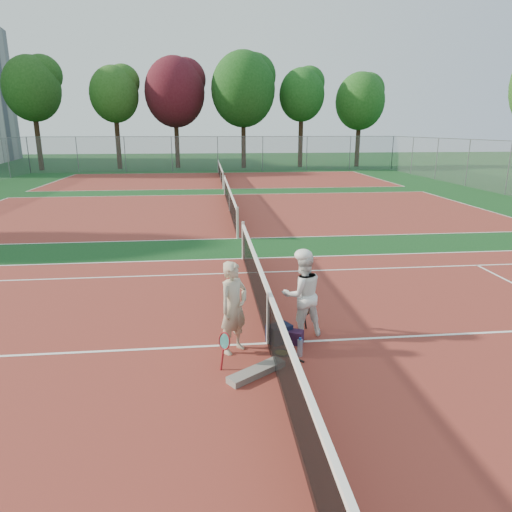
# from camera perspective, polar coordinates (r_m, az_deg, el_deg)

# --- Properties ---
(ground) EXTENTS (130.00, 130.00, 0.00)m
(ground) POSITION_cam_1_polar(r_m,az_deg,el_deg) (8.20, 1.50, -10.88)
(ground) COLOR #103B16
(ground) RESTS_ON ground
(court_main) EXTENTS (23.77, 10.97, 0.01)m
(court_main) POSITION_cam_1_polar(r_m,az_deg,el_deg) (8.20, 1.50, -10.86)
(court_main) COLOR maroon
(court_main) RESTS_ON ground
(court_far_a) EXTENTS (23.77, 10.97, 0.01)m
(court_far_a) POSITION_cam_1_polar(r_m,az_deg,el_deg) (21.11, -3.31, 5.64)
(court_far_a) COLOR maroon
(court_far_a) RESTS_ON ground
(court_far_b) EXTENTS (23.77, 10.97, 0.01)m
(court_far_b) POSITION_cam_1_polar(r_m,az_deg,el_deg) (34.48, -4.45, 9.50)
(court_far_b) COLOR maroon
(court_far_b) RESTS_ON ground
(net_main) EXTENTS (0.10, 10.98, 1.02)m
(net_main) POSITION_cam_1_polar(r_m,az_deg,el_deg) (7.99, 1.53, -7.60)
(net_main) COLOR black
(net_main) RESTS_ON ground
(net_far_a) EXTENTS (0.10, 10.98, 1.02)m
(net_far_a) POSITION_cam_1_polar(r_m,az_deg,el_deg) (21.03, -3.33, 7.00)
(net_far_a) COLOR black
(net_far_a) RESTS_ON ground
(net_far_b) EXTENTS (0.10, 10.98, 1.02)m
(net_far_b) POSITION_cam_1_polar(r_m,az_deg,el_deg) (34.43, -4.47, 10.34)
(net_far_b) COLOR black
(net_far_b) RESTS_ON ground
(fence_back) EXTENTS (32.00, 0.06, 3.00)m
(fence_back) POSITION_cam_1_polar(r_m,az_deg,el_deg) (41.34, -4.80, 12.59)
(fence_back) COLOR slate
(fence_back) RESTS_ON ground
(player_a) EXTENTS (0.68, 0.67, 1.58)m
(player_a) POSITION_cam_1_polar(r_m,az_deg,el_deg) (7.63, -2.81, -6.45)
(player_a) COLOR #BDAE92
(player_a) RESTS_ON ground
(player_b) EXTENTS (0.85, 0.71, 1.56)m
(player_b) POSITION_cam_1_polar(r_m,az_deg,el_deg) (8.29, 5.80, -4.80)
(player_b) COLOR white
(player_b) RESTS_ON ground
(racket_red) EXTENTS (0.29, 0.30, 0.59)m
(racket_red) POSITION_cam_1_polar(r_m,az_deg,el_deg) (7.32, -3.95, -11.75)
(racket_red) COLOR maroon
(racket_red) RESTS_ON ground
(racket_black_held) EXTENTS (0.35, 0.34, 0.58)m
(racket_black_held) POSITION_cam_1_polar(r_m,az_deg,el_deg) (8.57, 5.91, -7.63)
(racket_black_held) COLOR black
(racket_black_held) RESTS_ON ground
(racket_spare) EXTENTS (0.60, 0.63, 0.03)m
(racket_spare) POSITION_cam_1_polar(r_m,az_deg,el_deg) (7.87, 3.20, -11.99)
(racket_spare) COLOR black
(racket_spare) RESTS_ON ground
(sports_bag_navy) EXTENTS (0.49, 0.43, 0.32)m
(sports_bag_navy) POSITION_cam_1_polar(r_m,az_deg,el_deg) (8.20, 2.92, -9.64)
(sports_bag_navy) COLOR black
(sports_bag_navy) RESTS_ON ground
(sports_bag_purple) EXTENTS (0.36, 0.31, 0.24)m
(sports_bag_purple) POSITION_cam_1_polar(r_m,az_deg,el_deg) (8.18, 4.81, -10.06)
(sports_bag_purple) COLOR #28102C
(sports_bag_purple) RESTS_ON ground
(net_cover_canvas) EXTENTS (0.96, 0.77, 0.11)m
(net_cover_canvas) POSITION_cam_1_polar(r_m,az_deg,el_deg) (7.24, 0.06, -14.26)
(net_cover_canvas) COLOR slate
(net_cover_canvas) RESTS_ON ground
(water_bottle) EXTENTS (0.09, 0.09, 0.30)m
(water_bottle) POSITION_cam_1_polar(r_m,az_deg,el_deg) (7.75, 5.52, -11.38)
(water_bottle) COLOR silver
(water_bottle) RESTS_ON ground
(tree_back_0) EXTENTS (4.87, 4.87, 9.82)m
(tree_back_0) POSITION_cam_1_polar(r_m,az_deg,el_deg) (46.71, -26.22, 18.21)
(tree_back_0) COLOR #382314
(tree_back_0) RESTS_ON ground
(tree_back_1) EXTENTS (4.39, 4.39, 9.20)m
(tree_back_1) POSITION_cam_1_polar(r_m,az_deg,el_deg) (45.89, -17.30, 18.69)
(tree_back_1) COLOR #382314
(tree_back_1) RESTS_ON ground
(tree_back_maroon) EXTENTS (5.56, 5.56, 10.12)m
(tree_back_maroon) POSITION_cam_1_polar(r_m,az_deg,el_deg) (45.66, -10.12, 19.49)
(tree_back_maroon) COLOR #382314
(tree_back_maroon) RESTS_ON ground
(tree_back_3) EXTENTS (5.94, 5.94, 10.59)m
(tree_back_3) POSITION_cam_1_polar(r_m,az_deg,el_deg) (44.92, -1.61, 20.08)
(tree_back_3) COLOR #382314
(tree_back_3) RESTS_ON ground
(tree_back_4) EXTENTS (4.31, 4.31, 9.25)m
(tree_back_4) POSITION_cam_1_polar(r_m,az_deg,el_deg) (46.24, 5.73, 19.36)
(tree_back_4) COLOR #382314
(tree_back_4) RESTS_ON ground
(tree_back_5) EXTENTS (4.74, 4.74, 8.95)m
(tree_back_5) POSITION_cam_1_polar(r_m,az_deg,el_deg) (47.88, 12.88, 18.30)
(tree_back_5) COLOR #382314
(tree_back_5) RESTS_ON ground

